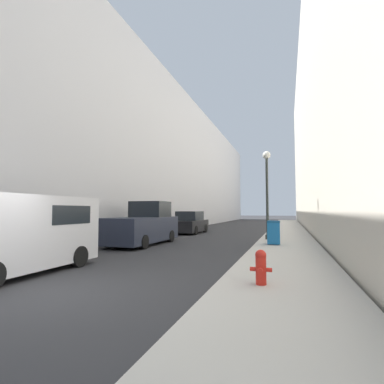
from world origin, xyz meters
name	(u,v)px	position (x,y,z in m)	size (l,w,h in m)	color
ground_plane	(39,296)	(0.00, 0.00, 0.00)	(200.00, 200.00, 0.00)	#2D2D30
sidewalk_right	(287,233)	(4.78, 18.00, 0.07)	(2.94, 60.00, 0.14)	#B7B2A8
building_left_glass	(149,168)	(-10.31, 26.00, 6.58)	(12.00, 60.00, 13.17)	#BCBCC1
building_right_stone	(371,117)	(12.35, 26.00, 10.36)	(12.00, 60.00, 20.73)	beige
fire_hydrant	(261,266)	(4.28, 1.74, 0.53)	(0.47, 0.35, 0.75)	red
trash_bin	(274,232)	(4.20, 9.72, 0.71)	(0.58, 0.72, 1.11)	#19609E
lamppost	(267,183)	(3.77, 12.21, 3.28)	(0.44, 0.44, 4.93)	#2D332D
white_van	(18,230)	(-2.24, 1.48, 1.18)	(2.12, 4.65, 2.14)	silver
pickup_truck	(144,226)	(-2.24, 9.04, 0.94)	(2.03, 5.21, 2.22)	#232838
parked_sedan_near	(190,223)	(-2.29, 16.82, 0.76)	(1.88, 4.40, 1.67)	black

